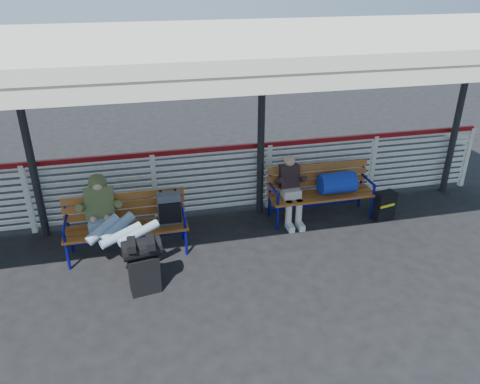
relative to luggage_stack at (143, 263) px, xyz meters
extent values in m
plane|color=black|center=(0.29, 0.08, -0.44)|extent=(60.00, 60.00, 0.00)
cube|color=silver|center=(0.29, 1.98, 0.16)|extent=(12.00, 0.04, 1.04)
cube|color=maroon|center=(0.29, 1.98, 0.76)|extent=(12.00, 0.06, 0.08)
cube|color=silver|center=(6.29, 1.98, 0.16)|extent=(0.08, 0.08, 1.20)
cube|color=silver|center=(0.29, 0.98, 2.64)|extent=(12.60, 3.60, 0.16)
cube|color=silver|center=(0.29, -0.77, 2.51)|extent=(12.60, 0.06, 0.30)
cylinder|color=black|center=(-1.51, 1.83, 1.06)|extent=(0.12, 0.12, 3.00)
cylinder|color=black|center=(2.09, 1.83, 1.06)|extent=(0.12, 0.12, 3.00)
cylinder|color=black|center=(5.79, 1.83, 1.06)|extent=(0.12, 0.12, 3.00)
cube|color=black|center=(0.00, 0.00, -0.17)|extent=(0.42, 0.29, 0.54)
cylinder|color=black|center=(0.00, 0.00, 0.23)|extent=(0.53, 0.35, 0.27)
cube|color=#A14E1F|center=(-0.20, 0.95, 0.01)|extent=(1.80, 0.50, 0.04)
cube|color=#A14E1F|center=(-0.20, 1.21, 0.28)|extent=(1.80, 0.10, 0.40)
cylinder|color=#0D0F93|center=(-1.05, 0.75, -0.22)|extent=(0.04, 0.04, 0.45)
cylinder|color=#0D0F93|center=(0.65, 0.75, -0.22)|extent=(0.04, 0.04, 0.45)
cylinder|color=#0D0F93|center=(-1.05, 1.22, 0.01)|extent=(0.04, 0.04, 0.90)
cylinder|color=#0D0F93|center=(0.65, 1.22, 0.01)|extent=(0.04, 0.04, 0.90)
cube|color=#55585E|center=(0.45, 0.97, 0.27)|extent=(0.34, 0.22, 0.48)
cube|color=#A14E1F|center=(3.06, 1.35, 0.01)|extent=(1.80, 0.50, 0.04)
cube|color=#A14E1F|center=(3.06, 1.61, 0.28)|extent=(1.80, 0.10, 0.40)
cylinder|color=#0D0F93|center=(2.21, 1.15, -0.22)|extent=(0.04, 0.04, 0.45)
cylinder|color=#0D0F93|center=(3.91, 1.15, -0.22)|extent=(0.04, 0.04, 0.45)
cylinder|color=#0D0F93|center=(2.21, 1.62, 0.01)|extent=(0.04, 0.04, 0.90)
cylinder|color=#0D0F93|center=(3.91, 1.62, 0.01)|extent=(0.04, 0.04, 0.90)
cylinder|color=#10239A|center=(3.31, 1.35, 0.21)|extent=(0.61, 0.36, 0.36)
cube|color=#91ACC3|center=(-0.55, 1.00, 0.10)|extent=(0.36, 0.26, 0.18)
cube|color=#4E552D|center=(-0.55, 1.20, 0.36)|extent=(0.42, 0.38, 0.53)
sphere|color=#4E552D|center=(-0.55, 1.30, 0.64)|extent=(0.28, 0.28, 0.28)
sphere|color=tan|center=(-0.55, 1.26, 0.63)|extent=(0.21, 0.21, 0.21)
cube|color=black|center=(-0.12, -0.06, 0.34)|extent=(0.11, 0.27, 0.10)
cube|color=black|center=(0.12, -0.06, 0.34)|extent=(0.11, 0.27, 0.10)
cube|color=beige|center=(2.51, 1.38, 0.09)|extent=(0.30, 0.24, 0.16)
cube|color=black|center=(2.51, 1.52, 0.34)|extent=(0.32, 0.23, 0.42)
sphere|color=tan|center=(2.51, 1.54, 0.61)|extent=(0.19, 0.19, 0.19)
cylinder|color=beige|center=(2.42, 1.20, -0.20)|extent=(0.11, 0.11, 0.46)
cylinder|color=beige|center=(2.60, 1.20, -0.20)|extent=(0.11, 0.11, 0.46)
cube|color=silver|center=(2.42, 1.10, -0.39)|extent=(0.10, 0.24, 0.10)
cube|color=silver|center=(2.60, 1.10, -0.39)|extent=(0.10, 0.24, 0.10)
cube|color=black|center=(4.11, 1.10, -0.19)|extent=(0.39, 0.27, 0.50)
cube|color=yellow|center=(4.11, 0.99, -0.14)|extent=(0.30, 0.08, 0.04)
camera|label=1|loc=(0.08, -5.27, 3.54)|focal=35.00mm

